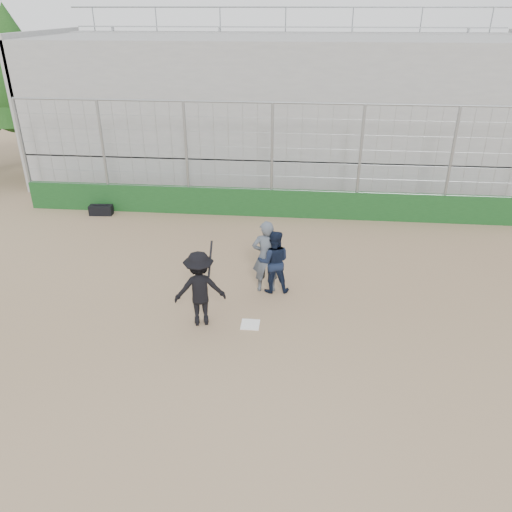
# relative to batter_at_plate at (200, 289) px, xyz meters

# --- Properties ---
(ground) EXTENTS (90.00, 90.00, 0.00)m
(ground) POSITION_rel_batter_at_plate_xyz_m (1.18, 0.00, -0.94)
(ground) COLOR brown
(ground) RESTS_ON ground
(home_plate) EXTENTS (0.44, 0.44, 0.02)m
(home_plate) POSITION_rel_batter_at_plate_xyz_m (1.18, 0.00, -0.93)
(home_plate) COLOR white
(home_plate) RESTS_ON ground
(backstop) EXTENTS (18.10, 0.25, 4.04)m
(backstop) POSITION_rel_batter_at_plate_xyz_m (1.18, 7.00, 0.02)
(backstop) COLOR #133C16
(backstop) RESTS_ON ground
(bleachers) EXTENTS (20.25, 6.70, 6.98)m
(bleachers) POSITION_rel_batter_at_plate_xyz_m (1.18, 11.95, 1.99)
(bleachers) COLOR gray
(bleachers) RESTS_ON ground
(tree_left) EXTENTS (4.48, 4.48, 7.00)m
(tree_left) POSITION_rel_batter_at_plate_xyz_m (-9.82, 11.00, 3.45)
(tree_left) COLOR #382614
(tree_left) RESTS_ON ground
(batter_at_plate) EXTENTS (1.34, 0.96, 2.01)m
(batter_at_plate) POSITION_rel_batter_at_plate_xyz_m (0.00, 0.00, 0.00)
(batter_at_plate) COLOR black
(batter_at_plate) RESTS_ON ground
(catcher_crouched) EXTENTS (0.92, 0.75, 1.18)m
(catcher_crouched) POSITION_rel_batter_at_plate_xyz_m (1.62, 1.63, -0.35)
(catcher_crouched) COLOR black
(catcher_crouched) RESTS_ON ground
(umpire) EXTENTS (0.79, 0.58, 1.80)m
(umpire) POSITION_rel_batter_at_plate_xyz_m (1.41, 1.69, -0.04)
(umpire) COLOR #454D58
(umpire) RESTS_ON ground
(equipment_bag) EXTENTS (0.85, 0.41, 0.39)m
(equipment_bag) POSITION_rel_batter_at_plate_xyz_m (-5.01, 6.51, -0.76)
(equipment_bag) COLOR black
(equipment_bag) RESTS_ON ground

